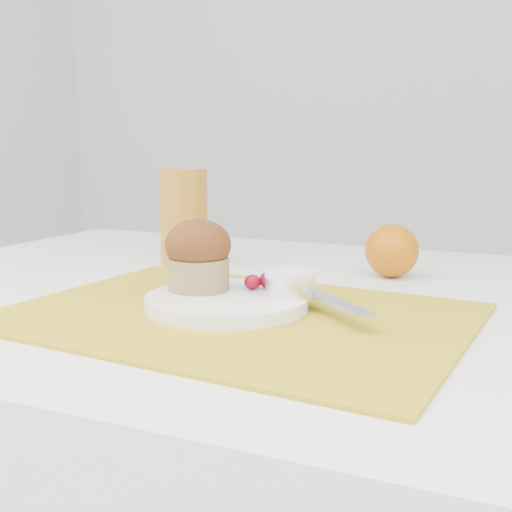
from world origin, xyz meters
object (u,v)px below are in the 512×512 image
at_px(orange, 392,251).
at_px(plate, 227,302).
at_px(muffin, 198,255).
at_px(juice_glass, 184,217).

bearing_deg(orange, plate, -115.72).
xyz_separation_m(orange, muffin, (-0.17, -0.25, 0.02)).
bearing_deg(juice_glass, plate, -50.77).
bearing_deg(plate, juice_glass, 129.23).
height_order(plate, orange, orange).
distance_m(orange, juice_glass, 0.32).
xyz_separation_m(orange, juice_glass, (-0.31, -0.03, 0.04)).
bearing_deg(orange, muffin, -124.17).
bearing_deg(juice_glass, muffin, -56.08).
relative_size(plate, juice_glass, 1.23).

